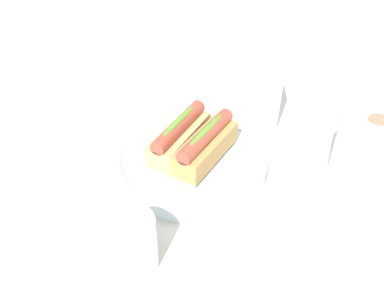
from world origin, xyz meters
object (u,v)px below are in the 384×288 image
Objects in this scene: serving_bowl at (192,159)px; hotdog_front at (179,135)px; water_glass at (136,246)px; hotdog_back at (205,146)px; napkin_box at (267,87)px; paper_towel_roll at (367,153)px.

hotdog_front reaches higher than serving_bowl.
serving_bowl is at bearing 176.62° from water_glass.
hotdog_back is 1.05× the size of napkin_box.
water_glass is (0.22, -0.04, -0.02)m from hotdog_back.
water_glass is (0.24, 0.01, -0.02)m from hotdog_front.
paper_towel_roll reaches higher than hotdog_back.
hotdog_back is 1.75× the size of water_glass.
napkin_box reaches higher than hotdog_front.
paper_towel_roll is at bearing 98.62° from serving_bowl.
hotdog_back is at bearing -32.62° from napkin_box.
napkin_box is (-0.20, 0.10, 0.06)m from serving_bowl.
hotdog_front is at bearing -83.57° from paper_towel_roll.
hotdog_back is 0.27m from paper_towel_roll.
serving_bowl is 0.30m from paper_towel_roll.
napkin_box is at bearing 164.93° from water_glass.
napkin_box is at bearing 160.17° from hotdog_back.
serving_bowl is 2.04× the size of paper_towel_roll.
water_glass is 0.67× the size of paper_towel_roll.
serving_bowl is 0.05m from hotdog_back.
paper_towel_roll is 0.89× the size of napkin_box.
hotdog_back is at bearing 169.73° from water_glass.
paper_towel_roll is at bearing 131.50° from water_glass.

